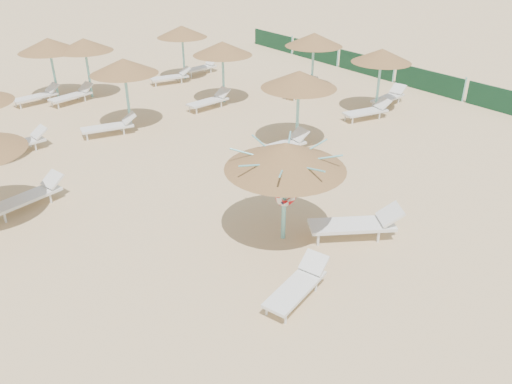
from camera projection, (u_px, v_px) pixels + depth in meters
ground at (277, 246)px, 12.37m from camera, size 120.00×120.00×0.00m
main_palapa at (285, 156)px, 11.64m from camera, size 2.91×2.91×2.60m
lounger_main_a at (298, 285)px, 10.52m from camera, size 1.94×1.11×0.67m
lounger_main_b at (358, 224)px, 12.54m from camera, size 2.33×1.79×0.84m
palapa_field at (137, 63)px, 19.50m from camera, size 19.63×13.56×2.72m
windbreak_fence at (366, 65)px, 26.55m from camera, size 0.08×19.84×1.10m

